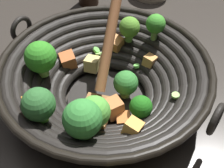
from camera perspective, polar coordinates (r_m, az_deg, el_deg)
ground_plane at (r=0.63m, az=-1.50°, el=-2.99°), size 4.00×4.00×0.00m
wok at (r=0.58m, az=-1.82°, el=0.83°), size 0.38×0.38×0.27m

